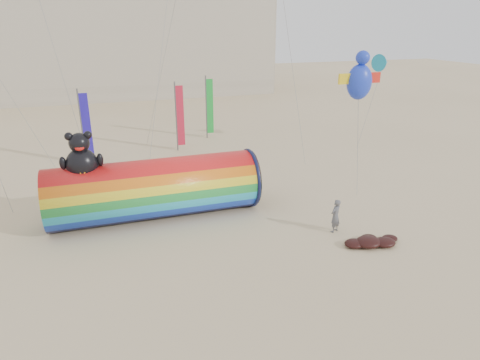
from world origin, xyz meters
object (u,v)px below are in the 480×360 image
object	(u,v)px
fabric_bundle	(372,242)
hotel_building	(29,13)
windsock_assembly	(155,187)
kite_handler	(335,216)

from	to	relation	value
fabric_bundle	hotel_building	bearing A→B (deg)	109.94
windsock_assembly	hotel_building	bearing A→B (deg)	101.93
hotel_building	kite_handler	size ratio (longest dim) A/B	37.33
hotel_building	windsock_assembly	xyz separation A→B (m)	(8.86, -41.94, -8.74)
windsock_assembly	kite_handler	xyz separation A→B (m)	(7.68, -4.42, -0.76)
hotel_building	fabric_bundle	distance (m)	52.10
kite_handler	fabric_bundle	world-z (taller)	kite_handler
windsock_assembly	kite_handler	bearing A→B (deg)	-29.94
kite_handler	windsock_assembly	bearing A→B (deg)	-56.40
windsock_assembly	kite_handler	distance (m)	8.89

